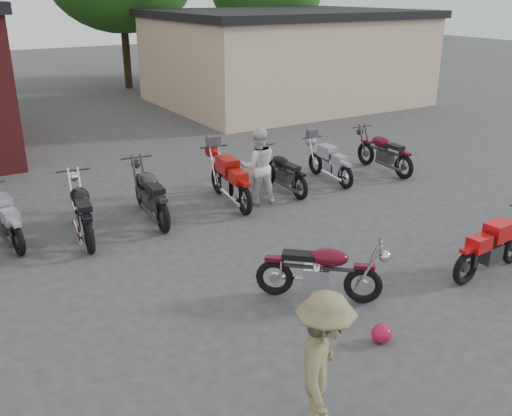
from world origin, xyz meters
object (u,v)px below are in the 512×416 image
row_bike_5 (283,170)px  row_bike_1 (5,216)px  person_tan (323,366)px  row_bike_7 (384,150)px  vintage_motorcycle (321,267)px  row_bike_2 (82,207)px  helmet (382,334)px  sportbike (494,244)px  person_light (258,166)px  row_bike_3 (150,191)px  row_bike_4 (230,177)px  row_bike_6 (330,160)px

row_bike_5 → row_bike_1: bearing=88.1°
person_tan → row_bike_7: bearing=-5.7°
vintage_motorcycle → row_bike_2: (-2.50, 4.31, 0.07)m
helmet → row_bike_7: 8.09m
sportbike → helmet: bearing=-173.2°
sportbike → row_bike_7: size_ratio=0.93×
vintage_motorcycle → person_light: person_light is taller
sportbike → row_bike_2: row_bike_2 is taller
vintage_motorcycle → row_bike_5: size_ratio=1.03×
sportbike → row_bike_1: 8.85m
vintage_motorcycle → row_bike_1: (-3.82, 4.81, -0.01)m
helmet → row_bike_1: row_bike_1 is taller
sportbike → row_bike_5: sportbike is taller
row_bike_1 → sportbike: bearing=-135.9°
row_bike_3 → person_tan: bearing=179.0°
helmet → row_bike_4: bearing=81.7°
row_bike_6 → row_bike_7: 1.73m
row_bike_5 → person_tan: bearing=149.5°
row_bike_7 → row_bike_4: bearing=90.9°
person_light → helmet: bearing=92.8°
row_bike_5 → row_bike_7: bearing=-90.7°
person_tan → row_bike_2: bearing=47.5°
vintage_motorcycle → row_bike_6: 5.99m
helmet → person_light: bearing=75.8°
helmet → row_bike_1: 7.29m
sportbike → row_bike_1: (-6.85, 5.60, 0.00)m
sportbike → row_bike_7: row_bike_7 is taller
person_tan → sportbike: bearing=-31.5°
row_bike_6 → helmet: bearing=151.4°
row_bike_2 → row_bike_6: 6.29m
row_bike_1 → row_bike_6: row_bike_1 is taller
sportbike → row_bike_4: bearing=107.9°
person_light → row_bike_4: person_light is taller
row_bike_7 → row_bike_6: bearing=87.2°
person_light → person_tan: bearing=81.1°
row_bike_2 → row_bike_7: bearing=-80.5°
row_bike_2 → row_bike_6: bearing=-79.2°
row_bike_2 → row_bike_5: size_ratio=1.15×
row_bike_1 → row_bike_2: size_ratio=0.88×
vintage_motorcycle → row_bike_4: row_bike_4 is taller
vintage_motorcycle → row_bike_3: (-1.02, 4.52, 0.07)m
row_bike_1 → row_bike_3: 2.82m
vintage_motorcycle → sportbike: 3.13m
person_tan → row_bike_7: (7.24, 6.83, -0.27)m
helmet → row_bike_2: (-2.50, 5.69, 0.49)m
helmet → person_light: size_ratio=0.17×
person_light → row_bike_5: bearing=-141.5°
row_bike_5 → row_bike_3: bearing=91.2°
vintage_motorcycle → person_tan: person_tan is taller
row_bike_5 → vintage_motorcycle: bearing=153.1°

